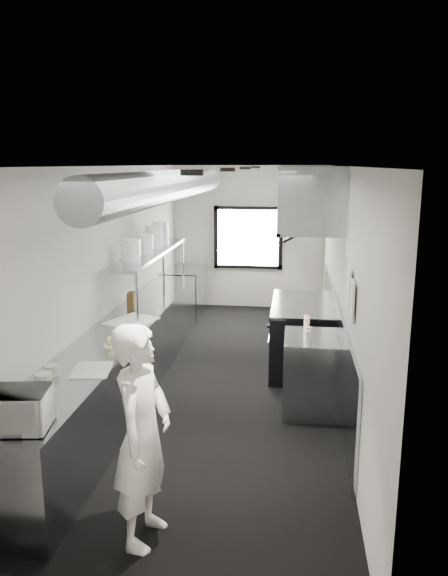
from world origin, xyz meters
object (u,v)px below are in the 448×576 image
(deli_tub_b, at_px, (52,370))
(knife_block, at_px, (131,301))
(squeeze_bottle_e, at_px, (306,323))
(plate_stack_b, at_px, (146,244))
(small_plate, at_px, (110,345))
(prep_counter, at_px, (125,359))
(plate_stack_d, at_px, (161,233))
(squeeze_bottle_a, at_px, (307,338))
(deli_tub_a, at_px, (43,379))
(exhaust_hood, at_px, (310,197))
(bottle_station, at_px, (312,374))
(microwave, at_px, (13,410))
(range, at_px, (301,335))
(cutting_board, at_px, (131,321))
(line_cook, at_px, (143,435))
(plate_stack_a, at_px, (131,251))
(squeeze_bottle_c, at_px, (306,329))
(far_work_table, at_px, (184,292))
(squeeze_bottle_d, at_px, (307,325))
(pass_shelf, at_px, (150,254))
(plate_stack_c, at_px, (153,237))
(squeeze_bottle_b, at_px, (308,334))

(deli_tub_b, relative_size, knife_block, 0.63)
(knife_block, xyz_separation_m, squeeze_bottle_e, (2.34, -0.67, -0.02))
(plate_stack_b, bearing_deg, small_plate, -85.52)
(prep_counter, xyz_separation_m, small_plate, (0.11, -0.81, 0.46))
(plate_stack_d, height_order, squeeze_bottle_a, plate_stack_d)
(deli_tub_a, height_order, knife_block, knife_block)
(exhaust_hood, distance_m, plate_stack_d, 2.54)
(bottle_station, height_order, small_plate, small_plate)
(microwave, relative_size, knife_block, 2.20)
(bottle_station, distance_m, plate_stack_d, 3.55)
(range, bearing_deg, cutting_board, -153.21)
(line_cook, height_order, plate_stack_d, plate_stack_d)
(plate_stack_b, bearing_deg, knife_block, -95.88)
(microwave, distance_m, plate_stack_a, 3.43)
(squeeze_bottle_a, relative_size, squeeze_bottle_c, 1.04)
(deli_tub_a, height_order, small_plate, deli_tub_a)
(far_work_table, xyz_separation_m, squeeze_bottle_c, (2.22, -3.86, 0.53))
(squeeze_bottle_d, bearing_deg, cutting_board, 174.32)
(bottle_station, xyz_separation_m, squeeze_bottle_e, (-0.07, 0.26, 0.54))
(deli_tub_b, height_order, squeeze_bottle_c, squeeze_bottle_c)
(small_plate, distance_m, squeeze_bottle_c, 2.21)
(pass_shelf, relative_size, deli_tub_a, 19.48)
(prep_counter, distance_m, plate_stack_c, 2.22)
(prep_counter, height_order, plate_stack_a, plate_stack_a)
(plate_stack_c, bearing_deg, plate_stack_b, -89.15)
(far_work_table, xyz_separation_m, line_cook, (0.98, -6.33, 0.41))
(bottle_station, bearing_deg, deli_tub_b, -148.83)
(exhaust_hood, distance_m, squeeze_bottle_e, 1.80)
(exhaust_hood, distance_m, squeeze_bottle_a, 2.22)
(prep_counter, xyz_separation_m, plate_stack_d, (-0.03, 2.14, 1.31))
(range, xyz_separation_m, line_cook, (-1.21, -3.83, 0.39))
(bottle_station, xyz_separation_m, squeeze_bottle_b, (-0.06, -0.17, 0.53))
(plate_stack_b, distance_m, squeeze_bottle_a, 3.02)
(pass_shelf, xyz_separation_m, plate_stack_a, (-0.03, -0.85, 0.18))
(deli_tub_a, bearing_deg, knife_block, 89.76)
(range, distance_m, plate_stack_c, 2.66)
(plate_stack_b, xyz_separation_m, plate_stack_c, (-0.01, 0.48, 0.04))
(cutting_board, height_order, squeeze_bottle_a, squeeze_bottle_a)
(prep_counter, bearing_deg, range, 28.74)
(bottle_station, height_order, plate_stack_d, plate_stack_d)
(plate_stack_b, distance_m, squeeze_bottle_e, 2.71)
(squeeze_bottle_e, bearing_deg, cutting_board, 178.24)
(exhaust_hood, bearing_deg, plate_stack_d, 157.63)
(microwave, bearing_deg, squeeze_bottle_e, 42.33)
(line_cook, height_order, cutting_board, line_cook)
(line_cook, xyz_separation_m, plate_stack_a, (-1.05, 3.28, 0.86))
(deli_tub_b, bearing_deg, squeeze_bottle_c, 32.73)
(line_cook, bearing_deg, deli_tub_b, 56.99)
(cutting_board, height_order, plate_stack_c, plate_stack_c)
(deli_tub_a, relative_size, plate_stack_b, 0.56)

